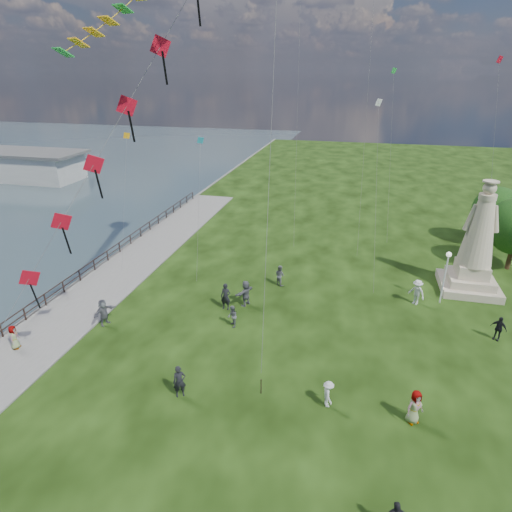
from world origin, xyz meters
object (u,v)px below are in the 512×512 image
(person_6, at_px, (226,297))
(lamppost, at_px, (447,267))
(person_10, at_px, (14,339))
(person_4, at_px, (415,407))
(person_7, at_px, (280,275))
(person_9, at_px, (498,328))
(person_0, at_px, (179,382))
(person_8, at_px, (417,292))
(statue, at_px, (476,251))
(person_2, at_px, (328,394))
(person_5, at_px, (104,312))
(person_1, at_px, (232,317))
(person_11, at_px, (246,293))

(person_6, bearing_deg, lamppost, 19.44)
(person_6, relative_size, person_10, 1.28)
(person_4, distance_m, person_6, 14.20)
(person_7, xyz_separation_m, person_9, (14.47, -4.03, -0.01))
(person_0, distance_m, person_8, 17.93)
(person_7, bearing_deg, person_10, 78.39)
(person_10, bearing_deg, statue, -76.61)
(statue, distance_m, person_0, 23.33)
(person_2, height_order, person_7, person_7)
(person_5, bearing_deg, person_7, -31.90)
(person_1, xyz_separation_m, person_10, (-11.86, -5.47, -0.00))
(person_0, bearing_deg, person_10, 142.12)
(lamppost, relative_size, person_7, 2.42)
(person_6, relative_size, person_11, 1.02)
(person_1, distance_m, person_2, 8.79)
(person_5, bearing_deg, person_8, -50.39)
(lamppost, xyz_separation_m, person_6, (-14.69, -4.50, -1.90))
(person_5, relative_size, person_6, 0.94)
(person_11, bearing_deg, person_7, -179.71)
(person_0, relative_size, person_8, 0.94)
(person_6, height_order, person_11, person_6)
(person_7, bearing_deg, person_4, 162.53)
(person_7, distance_m, person_11, 4.04)
(statue, height_order, lamppost, statue)
(person_10, height_order, person_11, person_11)
(lamppost, height_order, person_9, lamppost)
(person_8, bearing_deg, person_0, -96.33)
(person_5, height_order, person_8, person_8)
(statue, relative_size, person_8, 4.44)
(person_1, relative_size, person_10, 1.00)
(person_0, bearing_deg, person_4, -26.03)
(person_1, height_order, person_7, person_7)
(person_2, bearing_deg, person_9, -69.18)
(person_6, bearing_deg, person_4, -31.47)
(person_2, bearing_deg, person_11, 17.34)
(statue, bearing_deg, person_11, -158.43)
(lamppost, height_order, person_8, lamppost)
(person_0, bearing_deg, person_2, -22.62)
(person_1, distance_m, person_5, 8.41)
(person_5, xyz_separation_m, person_6, (7.13, 3.81, 0.06))
(person_4, bearing_deg, person_2, 144.15)
(person_2, bearing_deg, person_6, 25.07)
(lamppost, xyz_separation_m, person_10, (-25.45, -12.04, -2.11))
(statue, bearing_deg, person_4, -109.56)
(person_4, height_order, person_7, person_4)
(person_4, relative_size, person_10, 1.18)
(person_10, bearing_deg, person_5, -58.74)
(person_2, xyz_separation_m, person_6, (-7.76, 7.82, 0.24))
(statue, height_order, person_10, statue)
(lamppost, bearing_deg, person_8, -160.56)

